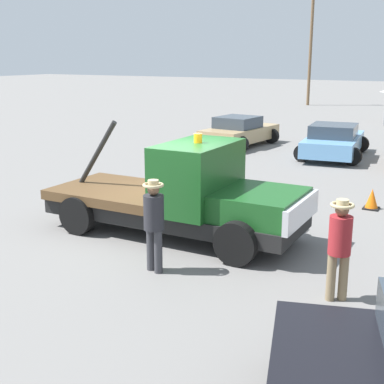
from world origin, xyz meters
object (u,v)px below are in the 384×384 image
at_px(person_at_hood, 154,218).
at_px(parked_car_skyblue, 333,141).
at_px(parked_car_tan, 239,132).
at_px(utility_pole, 311,39).
at_px(traffic_cone, 372,200).
at_px(tow_truck, 187,197).
at_px(person_near_truck, 340,242).

xyz_separation_m(person_at_hood, parked_car_skyblue, (-0.11, 13.39, -0.40)).
distance_m(person_at_hood, parked_car_tan, 14.82).
distance_m(parked_car_tan, utility_pole, 22.27).
height_order(parked_car_tan, parked_car_skyblue, same).
height_order(parked_car_skyblue, utility_pole, utility_pole).
relative_size(parked_car_tan, utility_pole, 0.44).
bearing_deg(traffic_cone, tow_truck, -126.75).
height_order(person_at_hood, traffic_cone, person_at_hood).
xyz_separation_m(parked_car_skyblue, utility_pole, (-7.86, 22.22, 4.63)).
height_order(person_at_hood, parked_car_tan, person_at_hood).
bearing_deg(parked_car_tan, traffic_cone, -130.35).
xyz_separation_m(tow_truck, person_at_hood, (0.46, -2.06, 0.12)).
relative_size(person_near_truck, parked_car_skyblue, 0.37).
distance_m(parked_car_tan, traffic_cone, 10.64).
bearing_deg(tow_truck, person_at_hood, -77.75).
height_order(parked_car_tan, traffic_cone, parked_car_tan).
distance_m(tow_truck, utility_pole, 34.65).
bearing_deg(utility_pole, tow_truck, -77.37).
distance_m(person_at_hood, parked_car_skyblue, 13.39).
relative_size(person_at_hood, parked_car_tan, 0.41).
xyz_separation_m(traffic_cone, utility_pole, (-10.73, 29.23, 5.03)).
relative_size(tow_truck, traffic_cone, 10.92).
relative_size(tow_truck, utility_pole, 0.60).
distance_m(parked_car_skyblue, traffic_cone, 7.58).
bearing_deg(traffic_cone, person_near_truck, -84.51).
distance_m(person_at_hood, utility_pole, 36.73).
relative_size(tow_truck, person_near_truck, 3.44).
height_order(traffic_cone, utility_pole, utility_pole).
xyz_separation_m(person_at_hood, traffic_cone, (2.76, 6.38, -0.80)).
distance_m(person_near_truck, parked_car_skyblue, 13.41).
bearing_deg(traffic_cone, parked_car_tan, 133.42).
bearing_deg(person_near_truck, utility_pole, -13.68).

